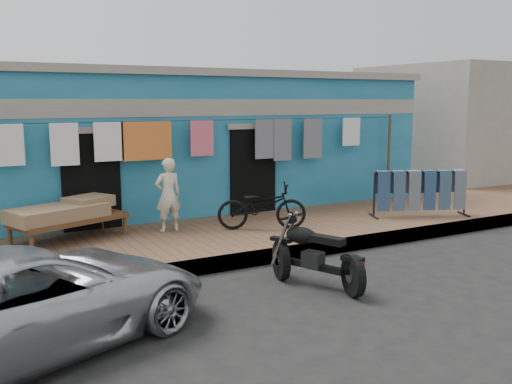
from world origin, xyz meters
name	(u,v)px	position (x,y,z in m)	size (l,w,h in m)	color
ground	(324,290)	(0.00, 0.00, 0.00)	(80.00, 80.00, 0.00)	black
sidewalk	(230,238)	(0.00, 3.00, 0.12)	(28.00, 3.00, 0.25)	brown
curb	(269,256)	(0.00, 1.55, 0.12)	(28.00, 0.10, 0.25)	gray
building	(157,142)	(0.00, 6.99, 1.69)	(12.20, 5.20, 3.36)	#1D6484
neighbor_right	(469,125)	(11.00, 7.00, 1.90)	(6.00, 5.00, 3.80)	#9E9384
clothesline	(183,145)	(-0.42, 4.25, 1.83)	(10.06, 0.06, 2.10)	brown
car	(31,297)	(-3.93, -0.06, 0.59)	(1.91, 4.19, 1.18)	silver
seated_person	(168,195)	(-0.98, 3.64, 0.94)	(0.50, 0.33, 1.39)	beige
bicycle	(262,201)	(0.64, 2.92, 0.79)	(0.59, 1.68, 1.09)	black
motorcycle	(316,253)	(-0.03, 0.17, 0.51)	(1.09, 1.66, 1.01)	black
charpoy	(70,221)	(-2.76, 3.81, 0.60)	(2.27, 1.62, 0.69)	brown
jeans_rack	(420,193)	(4.21, 2.36, 0.76)	(2.12, 1.20, 1.02)	black
litter_a	(312,261)	(0.62, 1.20, 0.04)	(0.19, 0.15, 0.09)	silver
litter_b	(285,266)	(0.09, 1.20, 0.04)	(0.15, 0.11, 0.07)	silver
litter_c	(302,265)	(0.37, 1.10, 0.04)	(0.18, 0.15, 0.07)	silver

